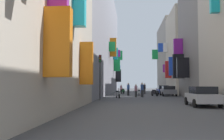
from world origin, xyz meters
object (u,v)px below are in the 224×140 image
at_px(parked_car_grey, 168,91).
at_px(scooter_black, 155,93).
at_px(scooter_orange, 143,90).
at_px(parked_car_silver, 202,96).
at_px(scooter_white, 139,93).
at_px(pedestrian_near_left, 128,89).
at_px(scooter_green, 123,91).
at_px(pedestrian_mid_street, 142,90).
at_px(pedestrian_crossing, 121,89).
at_px(traffic_light_near_corner, 100,69).
at_px(pedestrian_far_away, 136,91).
at_px(scooter_silver, 118,94).
at_px(pedestrian_near_right, 145,89).
at_px(parked_car_blue, 163,90).
at_px(scooter_blue, 142,92).

relative_size(parked_car_grey, scooter_black, 2.21).
bearing_deg(scooter_orange, parked_car_grey, -81.54).
distance_m(parked_car_silver, scooter_white, 17.17).
distance_m(scooter_orange, pedestrian_near_left, 17.39).
bearing_deg(scooter_white, scooter_green, 105.61).
xyz_separation_m(parked_car_silver, pedestrian_mid_street, (-3.76, 13.21, 0.15)).
distance_m(pedestrian_crossing, pedestrian_mid_street, 11.45).
bearing_deg(pedestrian_crossing, traffic_light_near_corner, -94.54).
height_order(scooter_green, pedestrian_far_away, pedestrian_far_away).
xyz_separation_m(pedestrian_mid_street, traffic_light_near_corner, (-4.46, -6.73, 2.17)).
xyz_separation_m(pedestrian_near_left, traffic_light_near_corner, (-2.69, -11.43, 2.18)).
height_order(scooter_black, pedestrian_near_left, pedestrian_near_left).
bearing_deg(parked_car_silver, scooter_silver, 121.42).
bearing_deg(traffic_light_near_corner, pedestrian_near_right, 73.30).
distance_m(scooter_silver, pedestrian_near_left, 7.10).
bearing_deg(pedestrian_near_left, scooter_orange, 80.58).
bearing_deg(parked_car_blue, scooter_silver, -118.97).
distance_m(parked_car_blue, scooter_green, 7.28).
bearing_deg(pedestrian_far_away, scooter_green, 99.33).
xyz_separation_m(parked_car_blue, scooter_white, (-4.04, -6.25, -0.29)).
distance_m(scooter_green, pedestrian_near_right, 4.14).
height_order(scooter_green, pedestrian_crossing, pedestrian_crossing).
distance_m(scooter_orange, pedestrian_near_right, 10.82).
bearing_deg(scooter_white, traffic_light_near_corner, -112.19).
bearing_deg(scooter_black, pedestrian_mid_street, -119.27).
relative_size(scooter_green, scooter_blue, 1.03).
distance_m(scooter_white, traffic_light_near_corner, 11.33).
relative_size(parked_car_silver, pedestrian_crossing, 2.56).
relative_size(scooter_orange, pedestrian_crossing, 1.27).
height_order(scooter_white, pedestrian_mid_street, pedestrian_mid_street).
relative_size(parked_car_grey, traffic_light_near_corner, 0.91).
relative_size(scooter_silver, pedestrian_far_away, 1.20).
relative_size(scooter_white, pedestrian_far_away, 1.12).
bearing_deg(parked_car_silver, parked_car_blue, 90.03).
relative_size(scooter_white, scooter_blue, 0.97).
distance_m(scooter_blue, pedestrian_far_away, 8.09).
distance_m(scooter_silver, scooter_black, 7.30).
xyz_separation_m(pedestrian_near_left, pedestrian_mid_street, (1.77, -4.70, 0.01)).
bearing_deg(scooter_white, parked_car_silver, -76.35).
height_order(scooter_silver, scooter_black, same).
relative_size(parked_car_silver, scooter_silver, 2.07).
height_order(scooter_black, scooter_blue, same).
relative_size(parked_car_grey, scooter_green, 2.16).
distance_m(scooter_green, pedestrian_near_left, 8.12).
bearing_deg(scooter_silver, parked_car_silver, -58.58).
bearing_deg(scooter_white, parked_car_grey, 5.27).
bearing_deg(scooter_silver, scooter_white, 65.61).
relative_size(pedestrian_crossing, pedestrian_near_left, 0.87).
bearing_deg(parked_car_blue, scooter_black, -106.49).
xyz_separation_m(scooter_black, scooter_orange, (-0.75, 18.58, 0.00)).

